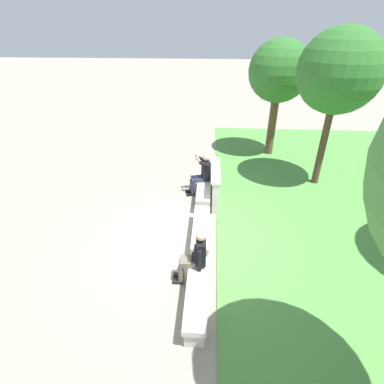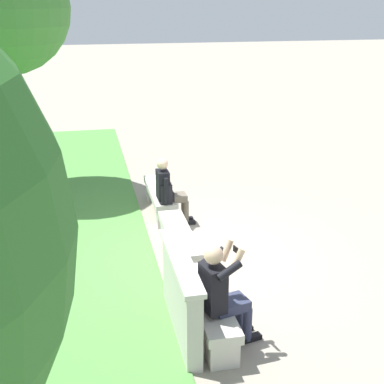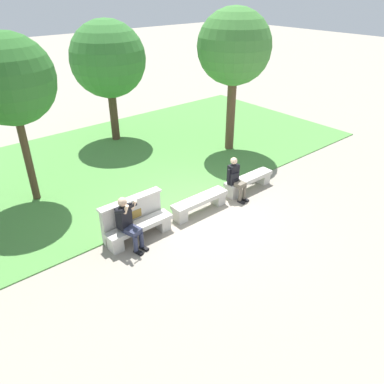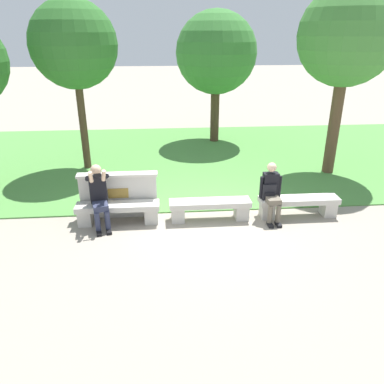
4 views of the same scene
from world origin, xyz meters
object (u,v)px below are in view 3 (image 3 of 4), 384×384
person_distant (236,177)px  bench_mid (248,181)px  tree_behind_wall (108,60)px  tree_right_background (9,80)px  bench_near (200,203)px  tree_left_background (234,48)px  bench_main (140,229)px  backpack (233,178)px  person_photographer (128,221)px

person_distant → bench_mid: bearing=5.8°
tree_behind_wall → tree_right_background: size_ratio=0.97×
bench_near → tree_behind_wall: tree_behind_wall is taller
tree_left_background → bench_main: bearing=-155.1°
bench_main → backpack: 3.26m
tree_behind_wall → tree_left_background: size_ratio=0.91×
bench_main → person_photographer: size_ratio=1.33×
bench_main → tree_behind_wall: (2.94, 6.31, 2.82)m
bench_main → person_distant: size_ratio=1.40×
bench_mid → tree_behind_wall: size_ratio=0.39×
backpack → tree_left_background: 4.79m
bench_mid → backpack: backpack is taller
person_photographer → tree_right_background: tree_right_background is taller
person_distant → backpack: size_ratio=2.94×
bench_main → bench_mid: size_ratio=1.00×
tree_behind_wall → bench_main: bearing=-115.0°
bench_main → backpack: backpack is taller
person_photographer → bench_near: bearing=1.8°
bench_mid → person_distant: (-0.66, -0.07, 0.38)m
tree_behind_wall → tree_right_background: bearing=-147.7°
bench_mid → backpack: bearing=-179.0°
tree_behind_wall → tree_left_background: tree_left_background is taller
backpack → tree_right_background: 6.46m
bench_main → tree_right_background: bearing=109.3°
tree_left_background → backpack: bearing=-133.4°
tree_right_background → tree_left_background: bearing=-7.7°
bench_main → backpack: size_ratio=4.11×
person_distant → tree_behind_wall: size_ratio=0.28×
bench_mid → tree_right_background: (-5.22, 3.64, 3.17)m
bench_near → tree_behind_wall: 6.98m
bench_mid → person_photographer: size_ratio=1.33×
bench_near → bench_mid: size_ratio=1.00×
bench_main → bench_near: (1.97, 0.00, 0.00)m
bench_near → bench_main: bearing=180.0°
tree_behind_wall → backpack: bearing=-87.3°
tree_left_background → tree_right_background: (-7.06, 0.96, -0.20)m
bench_near → person_photographer: bearing=-178.2°
bench_main → person_distant: bearing=-1.2°
bench_mid → tree_right_background: size_ratio=0.38×
person_photographer → tree_right_background: 4.70m
bench_mid → tree_right_background: bearing=145.1°
tree_left_background → person_photographer: bearing=-155.8°
bench_main → person_photographer: 0.57m
bench_mid → tree_behind_wall: (-1.00, 6.31, 2.82)m
tree_left_background → tree_right_background: bearing=172.3°
tree_behind_wall → bench_mid: bearing=-81.0°
bench_mid → tree_behind_wall: tree_behind_wall is taller
bench_main → tree_right_background: tree_right_background is taller
person_photographer → bench_mid: bearing=1.0°
person_photographer → person_distant: size_ratio=1.05×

